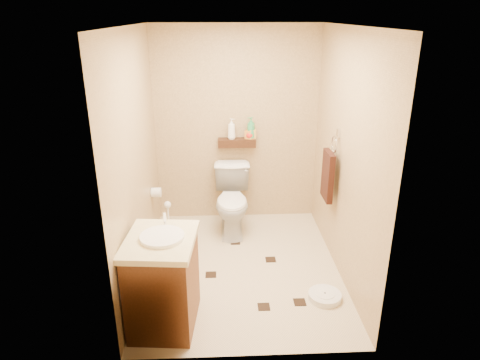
{
  "coord_description": "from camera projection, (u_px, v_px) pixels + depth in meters",
  "views": [
    {
      "loc": [
        -0.2,
        -3.85,
        2.5
      ],
      "look_at": [
        -0.01,
        0.25,
        0.89
      ],
      "focal_mm": 32.0,
      "sensor_mm": 36.0,
      "label": 1
    }
  ],
  "objects": [
    {
      "name": "wall_right",
      "position": [
        345.0,
        158.0,
        4.11
      ],
      "size": [
        0.04,
        2.5,
        2.4
      ],
      "primitive_type": "cube",
      "color": "tan",
      "rests_on": "ground"
    },
    {
      "name": "bathroom_scale",
      "position": [
        325.0,
        296.0,
        4.0
      ],
      "size": [
        0.35,
        0.35,
        0.06
      ],
      "rotation": [
        0.0,
        0.0,
        -0.15
      ],
      "color": "white",
      "rests_on": "ground"
    },
    {
      "name": "toilet_paper",
      "position": [
        156.0,
        192.0,
        4.85
      ],
      "size": [
        0.12,
        0.11,
        0.12
      ],
      "color": "white",
      "rests_on": "wall_left"
    },
    {
      "name": "toilet_brush",
      "position": [
        169.0,
        226.0,
        4.99
      ],
      "size": [
        0.11,
        0.11,
        0.49
      ],
      "color": "#196566",
      "rests_on": "ground"
    },
    {
      "name": "wall_front",
      "position": [
        251.0,
        218.0,
        2.91
      ],
      "size": [
        2.0,
        0.04,
        2.4
      ],
      "primitive_type": "cube",
      "color": "tan",
      "rests_on": "ground"
    },
    {
      "name": "bottle_c",
      "position": [
        250.0,
        133.0,
        5.18
      ],
      "size": [
        0.11,
        0.11,
        0.14
      ],
      "primitive_type": "imported",
      "rotation": [
        0.0,
        0.0,
        3.12
      ],
      "color": "red",
      "rests_on": "wall_shelf"
    },
    {
      "name": "towel_ring",
      "position": [
        328.0,
        174.0,
        4.44
      ],
      "size": [
        0.12,
        0.3,
        0.76
      ],
      "color": "silver",
      "rests_on": "wall_right"
    },
    {
      "name": "bottle_b",
      "position": [
        248.0,
        132.0,
        5.18
      ],
      "size": [
        0.09,
        0.1,
        0.16
      ],
      "primitive_type": "imported",
      "rotation": [
        0.0,
        0.0,
        2.69
      ],
      "color": "orange",
      "rests_on": "wall_shelf"
    },
    {
      "name": "vanity",
      "position": [
        163.0,
        280.0,
        3.56
      ],
      "size": [
        0.61,
        0.72,
        0.95
      ],
      "rotation": [
        0.0,
        0.0,
        -0.09
      ],
      "color": "brown",
      "rests_on": "ground"
    },
    {
      "name": "ceiling",
      "position": [
        242.0,
        26.0,
        3.63
      ],
      "size": [
        2.0,
        2.5,
        0.02
      ],
      "primitive_type": "cube",
      "color": "white",
      "rests_on": "wall_back"
    },
    {
      "name": "bottle_a",
      "position": [
        232.0,
        129.0,
        5.15
      ],
      "size": [
        0.14,
        0.14,
        0.25
      ],
      "primitive_type": "imported",
      "rotation": [
        0.0,
        0.0,
        0.98
      ],
      "color": "white",
      "rests_on": "wall_shelf"
    },
    {
      "name": "wall_back",
      "position": [
        236.0,
        127.0,
        5.23
      ],
      "size": [
        2.0,
        0.04,
        2.4
      ],
      "primitive_type": "cube",
      "color": "tan",
      "rests_on": "ground"
    },
    {
      "name": "toilet",
      "position": [
        232.0,
        201.0,
        5.13
      ],
      "size": [
        0.45,
        0.78,
        0.78
      ],
      "primitive_type": "imported",
      "rotation": [
        0.0,
        0.0,
        -0.02
      ],
      "color": "white",
      "rests_on": "ground"
    },
    {
      "name": "ground",
      "position": [
        242.0,
        267.0,
        4.51
      ],
      "size": [
        2.5,
        2.5,
        0.0
      ],
      "primitive_type": "plane",
      "color": "beige",
      "rests_on": "ground"
    },
    {
      "name": "bottle_e",
      "position": [
        252.0,
        132.0,
        5.18
      ],
      "size": [
        0.1,
        0.1,
        0.18
      ],
      "primitive_type": "imported",
      "rotation": [
        0.0,
        0.0,
        0.33
      ],
      "color": "gold",
      "rests_on": "wall_shelf"
    },
    {
      "name": "wall_left",
      "position": [
        136.0,
        161.0,
        4.02
      ],
      "size": [
        0.04,
        2.5,
        2.4
      ],
      "primitive_type": "cube",
      "color": "tan",
      "rests_on": "ground"
    },
    {
      "name": "bottle_d",
      "position": [
        251.0,
        128.0,
        5.16
      ],
      "size": [
        0.14,
        0.14,
        0.27
      ],
      "primitive_type": "imported",
      "rotation": [
        0.0,
        0.0,
        5.13
      ],
      "color": "#329857",
      "rests_on": "wall_shelf"
    },
    {
      "name": "floor_accents",
      "position": [
        243.0,
        269.0,
        4.47
      ],
      "size": [
        1.2,
        1.32,
        0.01
      ],
      "color": "black",
      "rests_on": "ground"
    },
    {
      "name": "wall_shelf",
      "position": [
        237.0,
        143.0,
        5.22
      ],
      "size": [
        0.46,
        0.14,
        0.1
      ],
      "primitive_type": "cube",
      "color": "#3D2010",
      "rests_on": "wall_back"
    }
  ]
}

